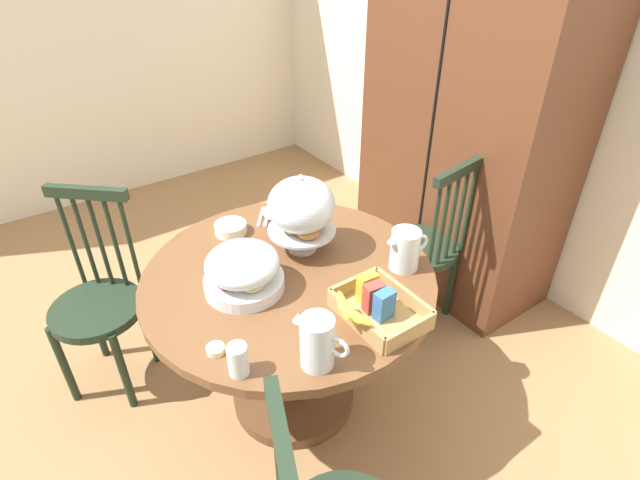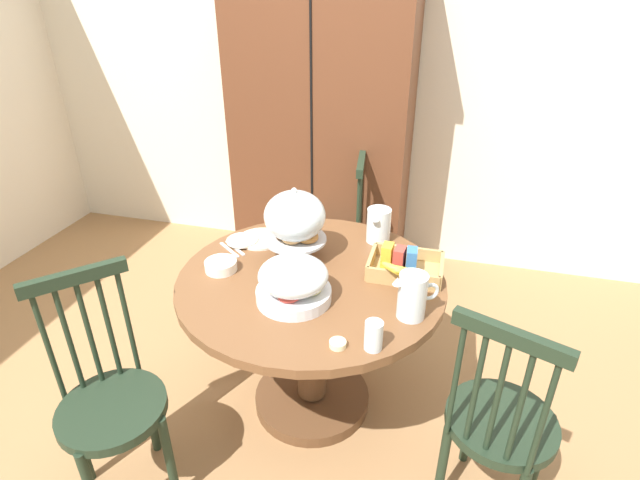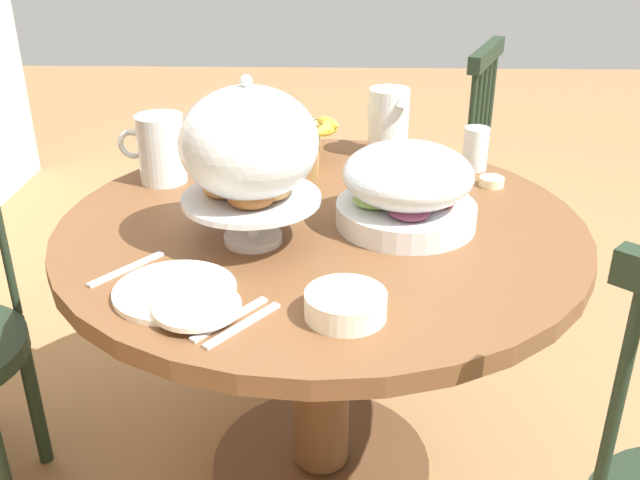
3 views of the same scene
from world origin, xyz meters
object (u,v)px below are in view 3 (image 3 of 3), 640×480
object	(u,v)px
dining_table	(321,308)
cereal_bowl	(346,305)
orange_juice_pitcher	(161,152)
china_plate_large	(175,291)
fruit_platter_covered	(406,188)
pastry_stand_with_dome	(249,150)
windsor_chair_near_window	(432,201)
cereal_basket	(281,145)
drinking_glass	(476,149)
milk_pitcher	(388,125)
china_plate_small	(197,307)
butter_dish	(492,182)

from	to	relation	value
dining_table	cereal_bowl	xyz separation A→B (m)	(-0.39, -0.05, 0.25)
orange_juice_pitcher	china_plate_large	bearing A→B (deg)	-165.37
dining_table	fruit_platter_covered	xyz separation A→B (m)	(-0.02, -0.18, 0.31)
orange_juice_pitcher	china_plate_large	distance (m)	0.58
dining_table	pastry_stand_with_dome	size ratio (longest dim) A/B	3.34
windsor_chair_near_window	cereal_basket	xyz separation A→B (m)	(-0.42, 0.47, 0.33)
dining_table	drinking_glass	distance (m)	0.58
windsor_chair_near_window	milk_pitcher	world-z (taller)	windsor_chair_near_window
orange_juice_pitcher	china_plate_small	bearing A→B (deg)	-162.39
butter_dish	china_plate_large	bearing A→B (deg)	129.39
cereal_basket	fruit_platter_covered	bearing A→B (deg)	-143.10
cereal_basket	china_plate_large	distance (m)	0.72
windsor_chair_near_window	butter_dish	xyz separation A→B (m)	(-0.59, -0.06, 0.30)
drinking_glass	pastry_stand_with_dome	bearing A→B (deg)	130.43
cereal_basket	drinking_glass	xyz separation A→B (m)	(-0.04, -0.50, 0.01)
fruit_platter_covered	cereal_basket	xyz separation A→B (m)	(0.40, 0.30, -0.04)
orange_juice_pitcher	cereal_basket	bearing A→B (deg)	-61.23
windsor_chair_near_window	china_plate_small	bearing A→B (deg)	155.51
dining_table	milk_pitcher	world-z (taller)	milk_pitcher
fruit_platter_covered	china_plate_large	world-z (taller)	fruit_platter_covered
pastry_stand_with_dome	drinking_glass	distance (m)	0.70
pastry_stand_with_dome	cereal_basket	distance (m)	0.51
orange_juice_pitcher	cereal_bowl	distance (m)	0.77
cereal_bowl	china_plate_large	bearing A→B (deg)	77.80
china_plate_large	butter_dish	distance (m)	0.86
china_plate_large	drinking_glass	distance (m)	0.92
dining_table	windsor_chair_near_window	bearing A→B (deg)	-23.52
drinking_glass	windsor_chair_near_window	bearing A→B (deg)	4.59
dining_table	drinking_glass	world-z (taller)	drinking_glass
dining_table	china_plate_small	world-z (taller)	china_plate_small
orange_juice_pitcher	butter_dish	size ratio (longest dim) A/B	3.29
milk_pitcher	fruit_platter_covered	bearing A→B (deg)	-178.56
dining_table	orange_juice_pitcher	xyz separation A→B (m)	(0.22, 0.40, 0.30)
dining_table	cereal_bowl	size ratio (longest dim) A/B	8.21
milk_pitcher	butter_dish	xyz separation A→B (m)	(-0.23, -0.24, -0.07)
windsor_chair_near_window	fruit_platter_covered	size ratio (longest dim) A/B	3.25
orange_juice_pitcher	drinking_glass	xyz separation A→B (m)	(0.11, -0.78, -0.02)
pastry_stand_with_dome	drinking_glass	size ratio (longest dim) A/B	3.13
cereal_basket	china_plate_small	xyz separation A→B (m)	(-0.78, 0.08, -0.03)
butter_dish	cereal_bowl	bearing A→B (deg)	149.58
china_plate_small	cereal_bowl	world-z (taller)	cereal_bowl
orange_juice_pitcher	china_plate_small	size ratio (longest dim) A/B	1.32
milk_pitcher	china_plate_small	world-z (taller)	milk_pitcher
cereal_bowl	china_plate_small	bearing A→B (deg)	91.41
milk_pitcher	china_plate_small	xyz separation A→B (m)	(-0.84, 0.37, -0.07)
dining_table	china_plate_small	xyz separation A→B (m)	(-0.40, 0.20, 0.24)
dining_table	pastry_stand_with_dome	world-z (taller)	pastry_stand_with_dome
orange_juice_pitcher	china_plate_large	world-z (taller)	orange_juice_pitcher
windsor_chair_near_window	cereal_basket	bearing A→B (deg)	132.26
fruit_platter_covered	china_plate_small	size ratio (longest dim) A/B	2.00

